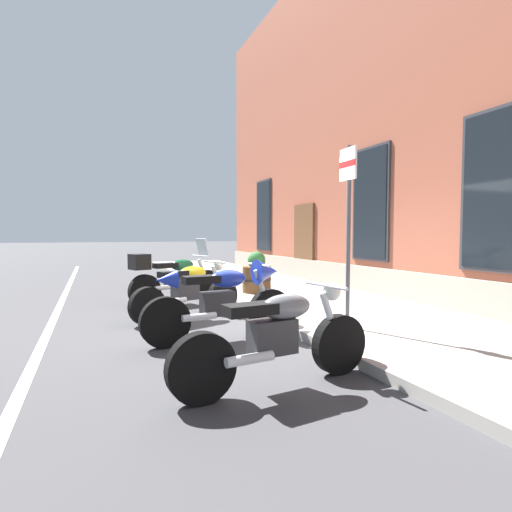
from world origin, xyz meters
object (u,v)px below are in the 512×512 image
motorcycle_grey_naked (279,337)px  parking_sign (348,211)px  motorcycle_yellow_naked (189,290)px  motorcycle_green_touring (173,277)px  motorcycle_blue_sport (227,297)px  barrel_planter (257,276)px

motorcycle_grey_naked → parking_sign: bearing=128.1°
motorcycle_yellow_naked → motorcycle_green_touring: bearing=179.5°
motorcycle_blue_sport → parking_sign: size_ratio=0.86×
motorcycle_green_touring → motorcycle_blue_sport: 3.06m
barrel_planter → motorcycle_green_touring: bearing=-87.2°
motorcycle_grey_naked → parking_sign: 2.48m
motorcycle_green_touring → motorcycle_yellow_naked: bearing=-0.5°
motorcycle_green_touring → parking_sign: parking_sign is taller
motorcycle_grey_naked → parking_sign: parking_sign is taller
motorcycle_green_touring → motorcycle_yellow_naked: 1.51m
motorcycle_blue_sport → parking_sign: bearing=73.2°
motorcycle_blue_sport → motorcycle_grey_naked: bearing=-2.5°
motorcycle_green_touring → motorcycle_blue_sport: size_ratio=0.94×
motorcycle_yellow_naked → motorcycle_blue_sport: size_ratio=0.93×
motorcycle_green_touring → motorcycle_blue_sport: bearing=2.9°
motorcycle_green_touring → barrel_planter: size_ratio=2.22×
motorcycle_blue_sport → motorcycle_yellow_naked: bearing=-173.8°
motorcycle_green_touring → motorcycle_blue_sport: (3.05, 0.16, 0.02)m
motorcycle_yellow_naked → parking_sign: size_ratio=0.80×
motorcycle_grey_naked → parking_sign: (-1.32, 1.68, 1.27)m
motorcycle_green_touring → parking_sign: bearing=26.4°
motorcycle_green_touring → barrel_planter: motorcycle_green_touring is taller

